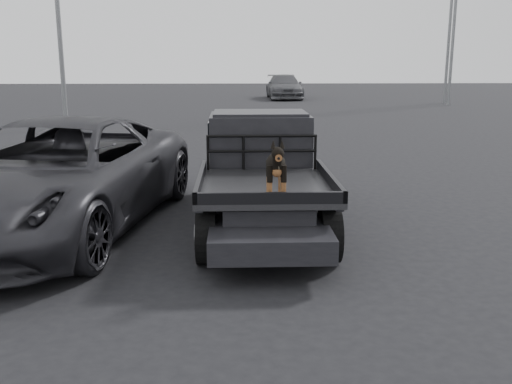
{
  "coord_description": "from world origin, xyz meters",
  "views": [
    {
      "loc": [
        -1.17,
        -6.94,
        2.68
      ],
      "look_at": [
        -0.93,
        -0.31,
        1.14
      ],
      "focal_mm": 40.0,
      "sensor_mm": 36.0,
      "label": 1
    }
  ],
  "objects_px": {
    "dog": "(276,169)",
    "flatbed_ute": "(262,199)",
    "distant_car_b": "(284,87)",
    "parked_suv": "(56,176)"
  },
  "relations": [
    {
      "from": "flatbed_ute",
      "to": "parked_suv",
      "type": "distance_m",
      "value": 3.31
    },
    {
      "from": "dog",
      "to": "distant_car_b",
      "type": "bearing_deg",
      "value": 84.94
    },
    {
      "from": "flatbed_ute",
      "to": "distant_car_b",
      "type": "xyz_separation_m",
      "value": [
        3.04,
        31.47,
        0.37
      ]
    },
    {
      "from": "flatbed_ute",
      "to": "distant_car_b",
      "type": "height_order",
      "value": "distant_car_b"
    },
    {
      "from": "flatbed_ute",
      "to": "dog",
      "type": "xyz_separation_m",
      "value": [
        0.1,
        -1.71,
        0.83
      ]
    },
    {
      "from": "dog",
      "to": "distant_car_b",
      "type": "relative_size",
      "value": 0.13
    },
    {
      "from": "flatbed_ute",
      "to": "dog",
      "type": "bearing_deg",
      "value": -86.8
    },
    {
      "from": "distant_car_b",
      "to": "dog",
      "type": "bearing_deg",
      "value": -95.8
    },
    {
      "from": "dog",
      "to": "flatbed_ute",
      "type": "bearing_deg",
      "value": 93.2
    },
    {
      "from": "parked_suv",
      "to": "distant_car_b",
      "type": "distance_m",
      "value": 32.15
    }
  ]
}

